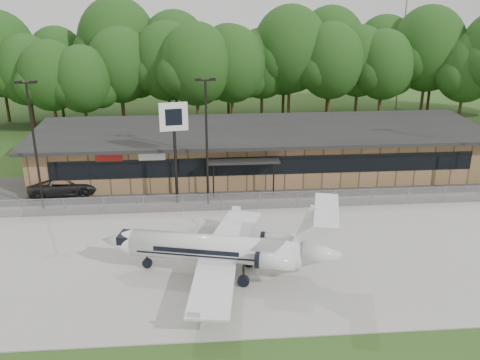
{
  "coord_description": "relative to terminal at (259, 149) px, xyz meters",
  "views": [
    {
      "loc": [
        -5.65,
        -23.29,
        17.28
      ],
      "look_at": [
        -2.78,
        12.0,
        3.74
      ],
      "focal_mm": 40.0,
      "sensor_mm": 36.0,
      "label": 1
    }
  ],
  "objects": [
    {
      "name": "ground",
      "position": [
        0.0,
        -23.94,
        -2.18
      ],
      "size": [
        160.0,
        160.0,
        0.0
      ],
      "primitive_type": "plane",
      "color": "#304B1A",
      "rests_on": "ground"
    },
    {
      "name": "apron",
      "position": [
        0.0,
        -15.94,
        -2.14
      ],
      "size": [
        64.0,
        18.0,
        0.08
      ],
      "primitive_type": "cube",
      "color": "#9E9B93",
      "rests_on": "ground"
    },
    {
      "name": "parking_lot",
      "position": [
        0.0,
        -4.44,
        -2.15
      ],
      "size": [
        50.0,
        9.0,
        0.06
      ],
      "primitive_type": "cube",
      "color": "#383835",
      "rests_on": "ground"
    },
    {
      "name": "terminal",
      "position": [
        0.0,
        0.0,
        0.0
      ],
      "size": [
        41.0,
        11.65,
        4.3
      ],
      "color": "#926849",
      "rests_on": "ground"
    },
    {
      "name": "fence",
      "position": [
        0.0,
        -8.94,
        -1.4
      ],
      "size": [
        46.0,
        0.04,
        1.52
      ],
      "color": "gray",
      "rests_on": "ground"
    },
    {
      "name": "treeline",
      "position": [
        0.0,
        18.06,
        5.32
      ],
      "size": [
        72.0,
        12.0,
        15.0
      ],
      "primitive_type": null,
      "color": "#173811",
      "rests_on": "ground"
    },
    {
      "name": "radio_mast",
      "position": [
        22.0,
        24.06,
        10.32
      ],
      "size": [
        0.2,
        0.2,
        25.0
      ],
      "primitive_type": "cylinder",
      "color": "gray",
      "rests_on": "ground"
    },
    {
      "name": "light_pole_left",
      "position": [
        -18.0,
        -7.44,
        3.8
      ],
      "size": [
        1.55,
        0.3,
        10.23
      ],
      "color": "black",
      "rests_on": "ground"
    },
    {
      "name": "light_pole_mid",
      "position": [
        -5.0,
        -7.44,
        3.8
      ],
      "size": [
        1.55,
        0.3,
        10.23
      ],
      "color": "black",
      "rests_on": "ground"
    },
    {
      "name": "business_jet",
      "position": [
        -4.26,
        -18.6,
        -0.38
      ],
      "size": [
        14.84,
        13.35,
        5.02
      ],
      "rotation": [
        0.0,
        0.0,
        -0.24
      ],
      "color": "silver",
      "rests_on": "ground"
    },
    {
      "name": "suv",
      "position": [
        -16.99,
        -4.2,
        -1.36
      ],
      "size": [
        6.23,
        3.55,
        1.64
      ],
      "primitive_type": "imported",
      "rotation": [
        0.0,
        0.0,
        1.72
      ],
      "color": "#28282A",
      "rests_on": "ground"
    },
    {
      "name": "pole_sign",
      "position": [
        -7.48,
        -7.14,
        4.19
      ],
      "size": [
        2.19,
        0.55,
        8.32
      ],
      "rotation": [
        0.0,
        0.0,
        0.14
      ],
      "color": "black",
      "rests_on": "ground"
    }
  ]
}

